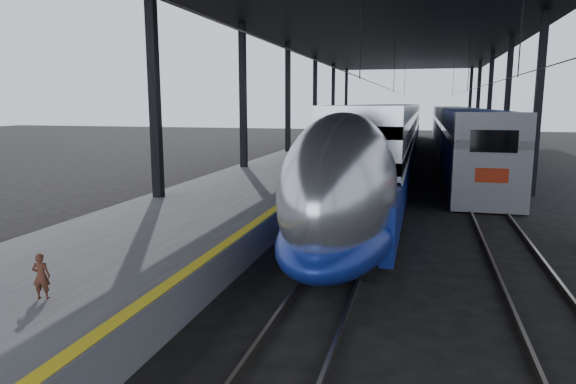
% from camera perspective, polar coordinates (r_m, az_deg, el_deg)
% --- Properties ---
extents(ground, '(160.00, 160.00, 0.00)m').
position_cam_1_polar(ground, '(14.35, -3.06, -9.00)').
color(ground, black).
rests_on(ground, ground).
extents(platform, '(6.00, 80.00, 1.00)m').
position_cam_1_polar(platform, '(34.06, 1.59, 2.86)').
color(platform, '#4C4C4F').
rests_on(platform, ground).
extents(yellow_strip, '(0.30, 80.00, 0.01)m').
position_cam_1_polar(yellow_strip, '(33.48, 6.27, 3.56)').
color(yellow_strip, yellow).
rests_on(yellow_strip, platform).
extents(rails, '(6.52, 80.00, 0.16)m').
position_cam_1_polar(rails, '(33.24, 15.15, 1.62)').
color(rails, slate).
rests_on(rails, ground).
extents(canopy, '(18.00, 75.00, 9.47)m').
position_cam_1_polar(canopy, '(33.31, 11.19, 17.39)').
color(canopy, black).
rests_on(canopy, ground).
extents(tgv_train, '(3.17, 65.20, 4.55)m').
position_cam_1_polar(tgv_train, '(41.92, 11.79, 6.20)').
color(tgv_train, '#B3B6BB').
rests_on(tgv_train, ground).
extents(second_train, '(3.10, 56.05, 4.26)m').
position_cam_1_polar(second_train, '(49.95, 18.07, 6.52)').
color(second_train, navy).
rests_on(second_train, ground).
extents(child, '(0.37, 0.30, 0.89)m').
position_cam_1_polar(child, '(10.76, -25.74, -8.41)').
color(child, '#4A2518').
rests_on(child, platform).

